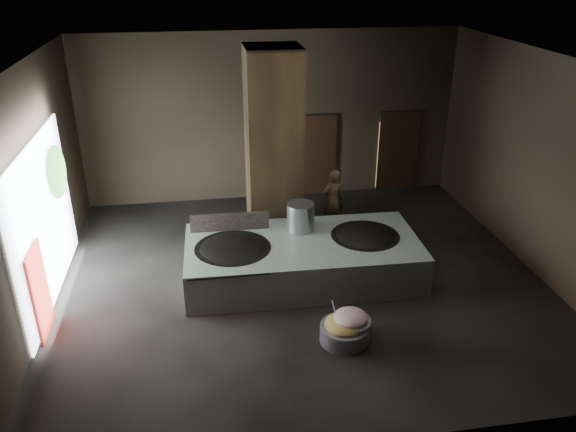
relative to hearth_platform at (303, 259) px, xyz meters
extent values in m
cube|color=black|center=(-0.04, -0.05, -0.47)|extent=(10.00, 9.00, 0.10)
cube|color=black|center=(-0.04, -0.05, 4.13)|extent=(10.00, 9.00, 0.10)
cube|color=black|center=(-0.04, 4.50, 1.83)|extent=(10.00, 0.10, 4.50)
cube|color=black|center=(-0.04, -4.60, 1.83)|extent=(10.00, 0.10, 4.50)
cube|color=black|center=(-5.09, -0.05, 1.83)|extent=(0.10, 9.00, 4.50)
cube|color=black|center=(5.01, -0.05, 1.83)|extent=(0.10, 9.00, 4.50)
cube|color=black|center=(-0.34, 1.85, 1.83)|extent=(1.20, 1.20, 4.50)
cube|color=#A9BAA8|center=(0.00, 0.00, 0.00)|extent=(4.89, 2.43, 0.84)
cube|color=black|center=(0.00, 0.00, 0.39)|extent=(4.73, 2.27, 0.03)
ellipsoid|color=black|center=(-1.45, -0.05, 0.33)|extent=(1.52, 1.52, 0.42)
cylinder|color=black|center=(-1.45, -0.05, 0.40)|extent=(1.56, 1.56, 0.05)
ellipsoid|color=black|center=(1.35, 0.05, 0.33)|extent=(1.42, 1.42, 0.40)
cylinder|color=black|center=(1.35, 0.05, 0.40)|extent=(1.45, 1.45, 0.05)
cylinder|color=#9DA1A4|center=(0.05, 0.55, 0.71)|extent=(0.59, 0.59, 0.63)
cube|color=black|center=(-1.45, 0.75, 0.61)|extent=(1.68, 0.11, 0.42)
imported|color=brown|center=(1.14, 2.10, 0.36)|extent=(0.65, 0.52, 1.57)
cylinder|color=slate|center=(0.33, -2.27, -0.26)|extent=(0.99, 0.99, 0.32)
ellipsoid|color=#8FA34F|center=(0.33, -2.27, -0.07)|extent=(0.71, 0.71, 0.22)
cylinder|color=#9DA1A4|center=(0.18, -2.12, 0.13)|extent=(0.21, 0.30, 0.62)
cylinder|color=slate|center=(0.45, -2.22, -0.22)|extent=(0.85, 0.85, 0.40)
ellipsoid|color=#CE7C86|center=(0.45, -2.22, 0.03)|extent=(0.60, 0.60, 0.23)
cube|color=black|center=(1.16, 4.40, 0.68)|extent=(1.18, 0.08, 2.38)
cube|color=#8C6647|center=(1.27, 4.58, 0.63)|extent=(0.85, 0.04, 2.02)
cube|color=black|center=(3.56, 4.40, 0.68)|extent=(1.18, 0.08, 2.38)
cube|color=#8C6647|center=(3.37, 4.40, 0.63)|extent=(0.82, 0.04, 1.93)
cube|color=white|center=(-4.99, 0.15, 1.18)|extent=(0.04, 4.20, 3.10)
cube|color=maroon|center=(-4.92, -1.15, 0.43)|extent=(0.05, 0.90, 1.70)
ellipsoid|color=#194714|center=(-4.89, 1.25, 1.78)|extent=(0.28, 1.10, 1.10)
camera|label=1|loc=(-1.93, -10.08, 5.85)|focal=35.00mm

